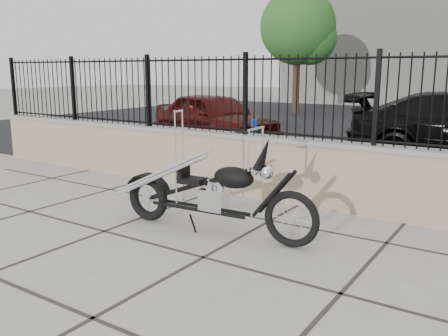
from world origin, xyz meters
name	(u,v)px	position (x,y,z in m)	size (l,w,h in m)	color
ground_plane	(203,258)	(0.00, 0.00, 0.00)	(90.00, 90.00, 0.00)	#99968E
parking_lot	(432,132)	(0.00, 12.50, 0.00)	(30.00, 30.00, 0.00)	black
retaining_wall	(303,172)	(0.00, 2.50, 0.48)	(14.00, 0.36, 0.96)	gray
iron_fence	(306,97)	(0.00, 2.50, 1.56)	(14.00, 0.08, 1.20)	black
chopper_motorcycle	(210,172)	(-0.40, 0.71, 0.75)	(2.49, 0.44, 1.50)	black
car_red	(214,118)	(-4.41, 6.58, 0.69)	(1.63, 4.04, 1.38)	#3E0908
bollard_a	(254,144)	(-1.91, 4.37, 0.50)	(0.12, 0.12, 0.99)	blue
tree_left	(298,23)	(-6.68, 16.50, 4.01)	(3.39, 3.39, 5.72)	#382619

